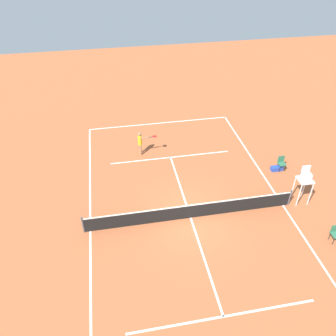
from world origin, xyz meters
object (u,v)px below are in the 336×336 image
(courtside_chair_mid, at_px, (282,163))
(courtside_chair_near, at_px, (336,233))
(umpire_chair, at_px, (305,179))
(tennis_ball, at_px, (132,162))
(equipment_bag, at_px, (277,168))
(player_serving, at_px, (141,141))

(courtside_chair_mid, bearing_deg, courtside_chair_near, 90.17)
(umpire_chair, height_order, courtside_chair_mid, umpire_chair)
(tennis_ball, distance_m, equipment_bag, 9.49)
(equipment_bag, bearing_deg, tennis_ball, -16.07)
(courtside_chair_near, bearing_deg, courtside_chair_mid, -89.83)
(equipment_bag, bearing_deg, player_serving, -22.37)
(courtside_chair_near, xyz_separation_m, courtside_chair_mid, (0.02, -6.13, 0.00))
(tennis_ball, distance_m, courtside_chair_near, 12.83)
(player_serving, relative_size, umpire_chair, 0.72)
(courtside_chair_mid, bearing_deg, tennis_ball, -15.23)
(tennis_ball, relative_size, courtside_chair_near, 0.07)
(player_serving, height_order, umpire_chair, umpire_chair)
(player_serving, height_order, equipment_bag, player_serving)
(courtside_chair_mid, bearing_deg, equipment_bag, 12.91)
(courtside_chair_near, relative_size, courtside_chair_mid, 1.00)
(player_serving, bearing_deg, equipment_bag, 61.03)
(equipment_bag, bearing_deg, courtside_chair_near, 92.88)
(equipment_bag, bearing_deg, umpire_chair, 90.32)
(tennis_ball, height_order, courtside_chair_mid, courtside_chair_mid)
(tennis_ball, bearing_deg, courtside_chair_mid, 164.77)
(player_serving, relative_size, courtside_chair_near, 1.82)
(tennis_ball, height_order, equipment_bag, equipment_bag)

